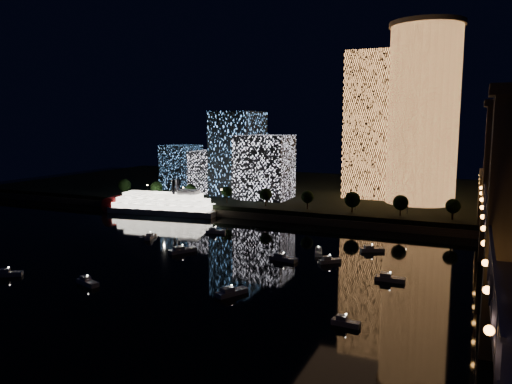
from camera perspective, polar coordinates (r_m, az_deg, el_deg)
ground at (r=140.18m, az=-1.46°, el=-10.02°), size 520.00×520.00×0.00m
far_bank at (r=289.13m, az=12.17°, el=-0.26°), size 420.00×160.00×5.00m
seawall at (r=214.49m, az=7.92°, el=-3.30°), size 420.00×6.00×3.00m
tower_cylindrical at (r=248.68m, az=18.55°, el=8.44°), size 34.00×34.00×83.50m
tower_rectangular at (r=262.08m, az=12.92°, el=7.43°), size 22.93×22.93×72.95m
midrise_blocks at (r=266.59m, az=-2.68°, el=3.48°), size 80.50×36.03×43.75m
truss_bridge at (r=127.43m, az=26.92°, el=-5.18°), size 13.00×266.00×50.00m
riverboat at (r=241.90m, az=-11.10°, el=-1.38°), size 58.17×19.04×17.22m
motorboats at (r=155.65m, az=-1.69°, el=-7.86°), size 107.39×77.51×2.78m
esplanade_trees at (r=228.41m, az=1.04°, el=-0.24°), size 166.29×6.76×8.88m
street_lamps at (r=235.50m, az=0.79°, el=-0.35°), size 132.70×0.70×5.65m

